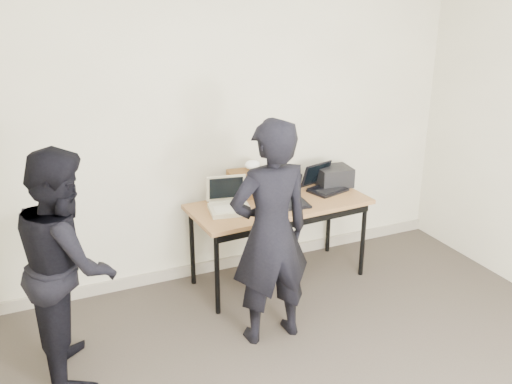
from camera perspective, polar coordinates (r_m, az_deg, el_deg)
room at (r=2.83m, az=11.44°, el=-3.09°), size 4.60×4.60×2.80m
desk at (r=4.77m, az=2.42°, el=-1.74°), size 1.53×0.73×0.72m
laptop_beige at (r=4.58m, az=-2.72°, el=-1.19°), size 0.37×0.37×0.26m
laptop_center at (r=4.71m, az=3.24°, el=-0.58°), size 0.32×0.31×0.23m
laptop_right at (r=5.05m, az=6.77°, el=0.78°), size 0.38×0.37×0.23m
leather_satchel at (r=4.82m, az=-0.68°, el=0.91°), size 0.38×0.22×0.25m
tissue at (r=4.79m, az=-0.37°, el=2.74°), size 0.14×0.11×0.08m
equipment_box at (r=5.16m, az=7.77°, el=1.57°), size 0.32×0.28×0.17m
power_brick at (r=4.51m, az=0.86°, el=-2.05°), size 0.08×0.06×0.03m
cables at (r=4.74m, az=2.26°, el=-1.06°), size 1.14×0.51×0.01m
person_typist at (r=3.94m, az=1.47°, el=-4.20°), size 0.60×0.40×1.64m
person_observer at (r=3.85m, az=-18.35°, el=-6.79°), size 0.61×0.77×1.53m
baseboard at (r=5.19m, az=-3.87°, el=-7.26°), size 4.50×0.03×0.10m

